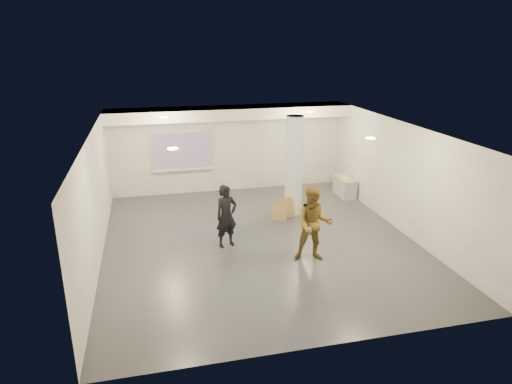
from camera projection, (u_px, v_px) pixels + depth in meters
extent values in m
cube|color=#36393E|center=(259.00, 241.00, 12.11)|extent=(8.00, 9.00, 0.01)
cube|color=silver|center=(260.00, 129.00, 11.15)|extent=(8.00, 9.00, 0.01)
cube|color=beige|center=(229.00, 148.00, 15.78)|extent=(8.00, 0.01, 3.00)
cube|color=beige|center=(325.00, 270.00, 7.48)|extent=(8.00, 0.01, 3.00)
cube|color=beige|center=(95.00, 200.00, 10.75)|extent=(0.01, 9.00, 3.00)
cube|color=beige|center=(401.00, 177.00, 12.51)|extent=(0.01, 9.00, 3.00)
cube|color=white|center=(231.00, 113.00, 14.85)|extent=(8.00, 1.10, 0.36)
cylinder|color=#F8DC84|center=(164.00, 117.00, 12.98)|extent=(0.22, 0.22, 0.02)
cylinder|color=#F8DC84|center=(310.00, 112.00, 13.95)|extent=(0.22, 0.22, 0.02)
cylinder|color=#F8DC84|center=(173.00, 149.00, 9.29)|extent=(0.22, 0.22, 0.02)
cylinder|color=#F8DC84|center=(370.00, 138.00, 10.26)|extent=(0.22, 0.22, 0.02)
cylinder|color=silver|center=(294.00, 166.00, 13.62)|extent=(0.52, 0.52, 3.00)
cube|color=silver|center=(182.00, 150.00, 15.38)|extent=(2.10, 0.06, 1.40)
cube|color=blue|center=(182.00, 150.00, 15.33)|extent=(1.90, 0.01, 1.20)
cube|color=silver|center=(183.00, 170.00, 15.54)|extent=(2.10, 0.08, 0.04)
cube|color=#9C9EA0|center=(345.00, 186.00, 15.55)|extent=(0.48, 1.11, 0.64)
cube|color=silver|center=(344.00, 177.00, 15.46)|extent=(0.28, 0.36, 0.02)
cube|color=yellow|center=(346.00, 179.00, 15.30)|extent=(0.25, 0.30, 0.03)
cube|color=olive|center=(286.00, 208.00, 13.62)|extent=(0.57, 0.33, 0.60)
cube|color=olive|center=(279.00, 212.00, 13.43)|extent=(0.47, 0.22, 0.50)
imported|color=black|center=(226.00, 216.00, 11.60)|extent=(0.70, 0.57, 1.64)
imported|color=olive|center=(314.00, 224.00, 10.84)|extent=(1.06, 0.92, 1.85)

